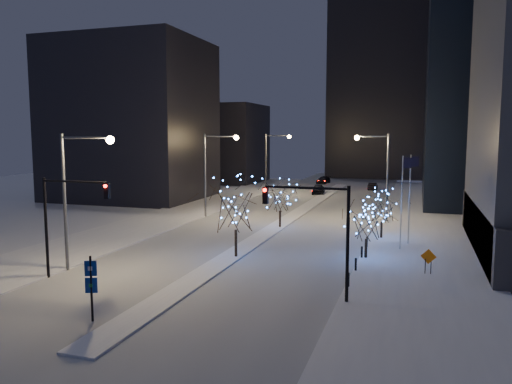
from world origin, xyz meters
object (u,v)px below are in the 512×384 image
at_px(traffic_signal_east, 321,223).
at_px(holiday_tree_median_far, 280,197).
at_px(street_lamp_east, 379,165).
at_px(holiday_tree_plaza_near, 367,223).
at_px(street_lamp_w_far, 272,155).
at_px(car_far, 323,180).
at_px(holiday_tree_median_near, 236,206).
at_px(street_lamp_w_near, 76,183).
at_px(car_near, 318,189).
at_px(holiday_tree_plaza_far, 382,207).
at_px(car_mid, 373,186).
at_px(traffic_signal_west, 64,211).
at_px(construction_sign, 428,259).
at_px(wayfinding_sign, 91,282).
at_px(street_lamp_w_mid, 213,163).

distance_m(traffic_signal_east, holiday_tree_median_far, 23.44).
distance_m(street_lamp_east, holiday_tree_plaza_near, 18.21).
bearing_deg(street_lamp_w_far, street_lamp_east, -49.15).
bearing_deg(street_lamp_w_far, car_far, 76.43).
bearing_deg(street_lamp_east, holiday_tree_median_near, -114.79).
height_order(street_lamp_w_near, holiday_tree_plaza_near, street_lamp_w_near).
relative_size(street_lamp_east, car_near, 2.08).
xyz_separation_m(street_lamp_east, car_near, (-11.58, 24.17, -5.63)).
distance_m(street_lamp_w_near, holiday_tree_plaza_far, 27.47).
height_order(street_lamp_east, car_mid, street_lamp_east).
height_order(car_mid, holiday_tree_plaza_far, holiday_tree_plaza_far).
xyz_separation_m(traffic_signal_east, car_far, (-12.93, 71.49, -4.07)).
height_order(traffic_signal_west, car_far, traffic_signal_west).
height_order(traffic_signal_east, holiday_tree_median_near, traffic_signal_east).
xyz_separation_m(traffic_signal_west, holiday_tree_median_far, (8.91, 22.81, -1.40)).
height_order(car_near, holiday_tree_median_near, holiday_tree_median_near).
distance_m(street_lamp_w_far, holiday_tree_plaza_far, 37.55).
relative_size(car_near, construction_sign, 2.69).
bearing_deg(wayfinding_sign, car_mid, 60.91).
xyz_separation_m(car_mid, holiday_tree_plaza_near, (3.89, -51.22, 2.33)).
distance_m(street_lamp_w_far, wayfinding_sign, 58.57).
xyz_separation_m(holiday_tree_plaza_near, wayfinding_sign, (-12.50, -18.13, -0.78)).
bearing_deg(street_lamp_east, street_lamp_w_mid, -171.04).
bearing_deg(traffic_signal_east, car_far, 100.26).
relative_size(car_far, construction_sign, 2.66).
height_order(street_lamp_w_mid, holiday_tree_median_near, street_lamp_w_mid).
bearing_deg(holiday_tree_median_near, holiday_tree_plaza_far, 46.48).
bearing_deg(street_lamp_w_near, traffic_signal_east, -3.21).
xyz_separation_m(car_far, holiday_tree_median_far, (4.47, -49.68, 2.68)).
height_order(street_lamp_w_near, street_lamp_east, same).
bearing_deg(construction_sign, car_mid, 106.14).
height_order(street_lamp_w_far, holiday_tree_median_near, street_lamp_w_far).
relative_size(street_lamp_w_mid, traffic_signal_west, 1.43).
xyz_separation_m(traffic_signal_east, holiday_tree_median_near, (-8.44, 8.26, -0.51)).
height_order(holiday_tree_median_near, holiday_tree_plaza_near, holiday_tree_median_near).
distance_m(car_far, holiday_tree_plaza_near, 62.11).
bearing_deg(construction_sign, street_lamp_w_mid, 150.04).
distance_m(street_lamp_w_near, street_lamp_w_mid, 25.00).
bearing_deg(holiday_tree_median_far, holiday_tree_plaza_far, -12.52).
relative_size(traffic_signal_east, car_mid, 1.78).
relative_size(street_lamp_east, holiday_tree_median_near, 1.56).
bearing_deg(street_lamp_w_mid, car_mid, 66.84).
bearing_deg(car_far, car_mid, -33.48).
height_order(car_far, holiday_tree_median_near, holiday_tree_median_near).
bearing_deg(wayfinding_sign, street_lamp_w_far, 74.81).
bearing_deg(street_lamp_w_mid, car_near, 74.69).
relative_size(car_near, holiday_tree_plaza_far, 1.05).
distance_m(traffic_signal_west, holiday_tree_median_far, 24.53).
bearing_deg(car_near, traffic_signal_west, -104.09).
bearing_deg(street_lamp_east, wayfinding_sign, -108.55).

